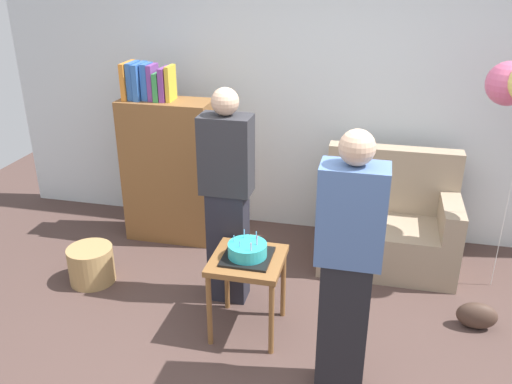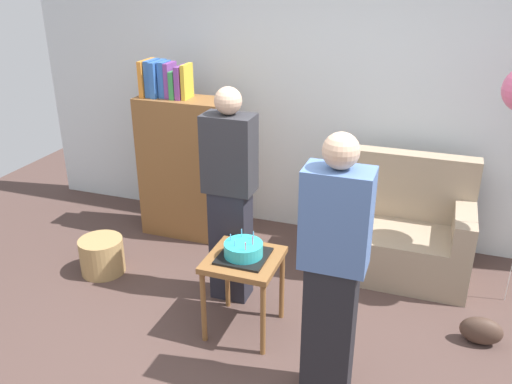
{
  "view_description": "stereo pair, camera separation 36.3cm",
  "coord_description": "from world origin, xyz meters",
  "px_view_note": "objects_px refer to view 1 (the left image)",
  "views": [
    {
      "loc": [
        0.53,
        -2.67,
        2.4
      ],
      "look_at": [
        -0.24,
        0.57,
        0.95
      ],
      "focal_mm": 37.57,
      "sensor_mm": 36.0,
      "label": 1
    },
    {
      "loc": [
        0.88,
        -2.57,
        2.4
      ],
      "look_at": [
        -0.24,
        0.57,
        0.95
      ],
      "focal_mm": 37.57,
      "sensor_mm": 36.0,
      "label": 2
    }
  ],
  "objects_px": {
    "side_table": "(248,269)",
    "birthday_cake": "(247,251)",
    "bookshelf": "(169,166)",
    "person_holding_cake": "(348,268)",
    "couch": "(388,225)",
    "wicker_basket": "(91,265)",
    "person_blowing_candles": "(227,198)",
    "handbag": "(477,316)"
  },
  "relations": [
    {
      "from": "side_table",
      "to": "birthday_cake",
      "type": "height_order",
      "value": "birthday_cake"
    },
    {
      "from": "couch",
      "to": "person_blowing_candles",
      "type": "bearing_deg",
      "value": -144.97
    },
    {
      "from": "side_table",
      "to": "person_holding_cake",
      "type": "bearing_deg",
      "value": -30.49
    },
    {
      "from": "side_table",
      "to": "person_holding_cake",
      "type": "relative_size",
      "value": 0.35
    },
    {
      "from": "side_table",
      "to": "person_blowing_candles",
      "type": "distance_m",
      "value": 0.55
    },
    {
      "from": "couch",
      "to": "bookshelf",
      "type": "xyz_separation_m",
      "value": [
        -1.96,
        0.02,
        0.35
      ]
    },
    {
      "from": "person_blowing_candles",
      "to": "handbag",
      "type": "relative_size",
      "value": 5.82
    },
    {
      "from": "bookshelf",
      "to": "handbag",
      "type": "xyz_separation_m",
      "value": [
        2.6,
        -0.82,
        -0.59
      ]
    },
    {
      "from": "side_table",
      "to": "person_blowing_candles",
      "type": "height_order",
      "value": "person_blowing_candles"
    },
    {
      "from": "person_blowing_candles",
      "to": "couch",
      "type": "bearing_deg",
      "value": 38.42
    },
    {
      "from": "couch",
      "to": "person_holding_cake",
      "type": "relative_size",
      "value": 0.67
    },
    {
      "from": "couch",
      "to": "person_holding_cake",
      "type": "xyz_separation_m",
      "value": [
        -0.26,
        -1.58,
        0.49
      ]
    },
    {
      "from": "bookshelf",
      "to": "person_holding_cake",
      "type": "distance_m",
      "value": 2.34
    },
    {
      "from": "couch",
      "to": "handbag",
      "type": "distance_m",
      "value": 1.05
    },
    {
      "from": "couch",
      "to": "handbag",
      "type": "relative_size",
      "value": 3.93
    },
    {
      "from": "person_holding_cake",
      "to": "wicker_basket",
      "type": "xyz_separation_m",
      "value": [
        -2.05,
        0.71,
        -0.68
      ]
    },
    {
      "from": "couch",
      "to": "side_table",
      "type": "height_order",
      "value": "couch"
    },
    {
      "from": "side_table",
      "to": "person_blowing_candles",
      "type": "relative_size",
      "value": 0.35
    },
    {
      "from": "wicker_basket",
      "to": "bookshelf",
      "type": "bearing_deg",
      "value": 68.89
    },
    {
      "from": "bookshelf",
      "to": "person_holding_cake",
      "type": "height_order",
      "value": "person_holding_cake"
    },
    {
      "from": "couch",
      "to": "person_holding_cake",
      "type": "distance_m",
      "value": 1.67
    },
    {
      "from": "bookshelf",
      "to": "person_holding_cake",
      "type": "xyz_separation_m",
      "value": [
        1.71,
        -1.6,
        0.14
      ]
    },
    {
      "from": "bookshelf",
      "to": "handbag",
      "type": "height_order",
      "value": "bookshelf"
    },
    {
      "from": "wicker_basket",
      "to": "couch",
      "type": "bearing_deg",
      "value": 20.7
    },
    {
      "from": "bookshelf",
      "to": "person_blowing_candles",
      "type": "distance_m",
      "value": 1.16
    },
    {
      "from": "birthday_cake",
      "to": "wicker_basket",
      "type": "height_order",
      "value": "birthday_cake"
    },
    {
      "from": "birthday_cake",
      "to": "person_holding_cake",
      "type": "bearing_deg",
      "value": -30.5
    },
    {
      "from": "side_table",
      "to": "handbag",
      "type": "relative_size",
      "value": 2.06
    },
    {
      "from": "couch",
      "to": "wicker_basket",
      "type": "xyz_separation_m",
      "value": [
        -2.31,
        -0.87,
        -0.19
      ]
    },
    {
      "from": "bookshelf",
      "to": "side_table",
      "type": "xyz_separation_m",
      "value": [
        1.03,
        -1.2,
        -0.2
      ]
    },
    {
      "from": "couch",
      "to": "bookshelf",
      "type": "distance_m",
      "value": 1.99
    },
    {
      "from": "couch",
      "to": "handbag",
      "type": "height_order",
      "value": "couch"
    },
    {
      "from": "birthday_cake",
      "to": "person_blowing_candles",
      "type": "bearing_deg",
      "value": 123.29
    },
    {
      "from": "bookshelf",
      "to": "person_blowing_candles",
      "type": "relative_size",
      "value": 0.99
    },
    {
      "from": "birthday_cake",
      "to": "bookshelf",
      "type": "bearing_deg",
      "value": 130.64
    },
    {
      "from": "wicker_basket",
      "to": "handbag",
      "type": "height_order",
      "value": "wicker_basket"
    },
    {
      "from": "bookshelf",
      "to": "person_blowing_candles",
      "type": "height_order",
      "value": "person_blowing_candles"
    },
    {
      "from": "side_table",
      "to": "birthday_cake",
      "type": "relative_size",
      "value": 1.81
    },
    {
      "from": "couch",
      "to": "person_blowing_candles",
      "type": "distance_m",
      "value": 1.51
    },
    {
      "from": "person_holding_cake",
      "to": "wicker_basket",
      "type": "height_order",
      "value": "person_holding_cake"
    },
    {
      "from": "side_table",
      "to": "wicker_basket",
      "type": "distance_m",
      "value": 1.45
    },
    {
      "from": "birthday_cake",
      "to": "handbag",
      "type": "height_order",
      "value": "birthday_cake"
    }
  ]
}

